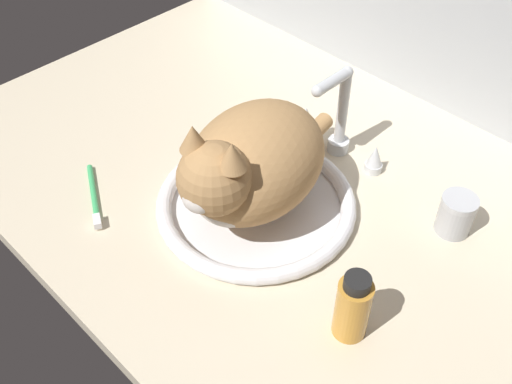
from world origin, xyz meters
TOP-DOWN VIEW (x-y plane):
  - countertop at (0.00, 0.00)cm, footprint 119.12×80.38cm
  - backsplash_wall at (0.00, 41.39)cm, footprint 119.12×2.40cm
  - sink_basin at (5.19, -6.50)cm, footprint 33.89×33.89cm
  - faucet at (5.19, 14.56)cm, footprint 19.65×10.75cm
  - cat at (5.53, -8.37)cm, footprint 24.34×39.51cm
  - metal_jar at (31.33, 12.96)cm, footprint 5.87×5.87cm
  - amber_bottle at (31.40, -14.15)cm, footprint 4.90×4.90cm
  - toothbrush at (-16.08, -24.79)cm, footprint 14.54×8.62cm

SIDE VIEW (x-z plane):
  - countertop at x=0.00cm, z-range 0.00..3.00cm
  - toothbrush at x=-16.08cm, z-range 2.78..4.48cm
  - sink_basin at x=5.19cm, z-range 2.85..5.52cm
  - metal_jar at x=31.33cm, z-range 3.02..10.06cm
  - amber_bottle at x=31.40cm, z-range 2.64..14.52cm
  - faucet at x=5.19cm, z-range 0.96..19.30cm
  - cat at x=5.53cm, z-range 4.18..24.76cm
  - backsplash_wall at x=0.00cm, z-range 0.00..41.22cm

